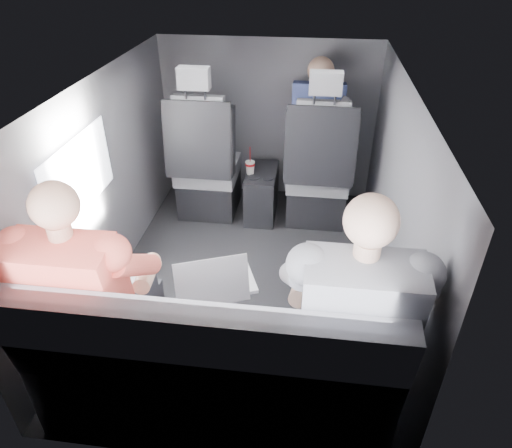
# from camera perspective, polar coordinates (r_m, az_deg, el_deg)

# --- Properties ---
(floor) EXTENTS (2.60, 2.60, 0.00)m
(floor) POSITION_cam_1_polar(r_m,az_deg,el_deg) (3.20, -1.18, -6.91)
(floor) COLOR black
(floor) RESTS_ON ground
(ceiling) EXTENTS (2.60, 2.60, 0.00)m
(ceiling) POSITION_cam_1_polar(r_m,az_deg,el_deg) (2.55, -1.54, 17.07)
(ceiling) COLOR #B2B2AD
(ceiling) RESTS_ON panel_back
(panel_left) EXTENTS (0.02, 2.60, 1.35)m
(panel_left) POSITION_cam_1_polar(r_m,az_deg,el_deg) (3.07, -18.27, 4.59)
(panel_left) COLOR #56565B
(panel_left) RESTS_ON floor
(panel_right) EXTENTS (0.02, 2.60, 1.35)m
(panel_right) POSITION_cam_1_polar(r_m,az_deg,el_deg) (2.83, 16.98, 2.42)
(panel_right) COLOR #56565B
(panel_right) RESTS_ON floor
(panel_front) EXTENTS (1.80, 0.02, 1.35)m
(panel_front) POSITION_cam_1_polar(r_m,az_deg,el_deg) (3.99, 1.49, 12.77)
(panel_front) COLOR #56565B
(panel_front) RESTS_ON floor
(panel_back) EXTENTS (1.80, 0.02, 1.35)m
(panel_back) POSITION_cam_1_polar(r_m,az_deg,el_deg) (1.81, -7.68, -16.56)
(panel_back) COLOR #56565B
(panel_back) RESTS_ON floor
(side_window) EXTENTS (0.02, 0.75, 0.42)m
(side_window) POSITION_cam_1_polar(r_m,az_deg,el_deg) (2.72, -21.12, 5.72)
(side_window) COLOR white
(side_window) RESTS_ON panel_left
(seatbelt) EXTENTS (0.35, 0.11, 0.59)m
(seatbelt) POSITION_cam_1_polar(r_m,az_deg,el_deg) (3.34, 8.18, 10.65)
(seatbelt) COLOR black
(seatbelt) RESTS_ON front_seat_right
(front_seat_left) EXTENTS (0.52, 0.58, 1.26)m
(front_seat_left) POSITION_cam_1_polar(r_m,az_deg,el_deg) (3.75, -6.23, 6.66)
(front_seat_left) COLOR black
(front_seat_left) RESTS_ON floor
(front_seat_right) EXTENTS (0.52, 0.58, 1.26)m
(front_seat_right) POSITION_cam_1_polar(r_m,az_deg,el_deg) (3.66, 7.71, 5.85)
(front_seat_right) COLOR black
(front_seat_right) RESTS_ON floor
(center_console) EXTENTS (0.24, 0.48, 0.41)m
(center_console) POSITION_cam_1_polar(r_m,az_deg,el_deg) (3.80, 0.71, 3.88)
(center_console) COLOR black
(center_console) RESTS_ON floor
(rear_bench) EXTENTS (1.60, 0.57, 0.92)m
(rear_bench) POSITION_cam_1_polar(r_m,az_deg,el_deg) (2.24, -5.44, -18.12)
(rear_bench) COLOR slate
(rear_bench) RESTS_ON floor
(soda_cup) EXTENTS (0.08, 0.08, 0.23)m
(soda_cup) POSITION_cam_1_polar(r_m,az_deg,el_deg) (3.65, -0.74, 7.14)
(soda_cup) COLOR white
(soda_cup) RESTS_ON center_console
(laptop_white) EXTENTS (0.38, 0.38, 0.24)m
(laptop_white) POSITION_cam_1_polar(r_m,az_deg,el_deg) (2.36, -19.20, -6.06)
(laptop_white) COLOR silver
(laptop_white) RESTS_ON passenger_rear_left
(laptop_silver) EXTENTS (0.40, 0.41, 0.24)m
(laptop_silver) POSITION_cam_1_polar(r_m,az_deg,el_deg) (2.20, -4.88, -7.23)
(laptop_silver) COLOR silver
(laptop_silver) RESTS_ON rear_bench
(laptop_black) EXTENTS (0.37, 0.39, 0.22)m
(laptop_black) POSITION_cam_1_polar(r_m,az_deg,el_deg) (2.16, 12.15, -9.03)
(laptop_black) COLOR black
(laptop_black) RESTS_ON passenger_rear_right
(passenger_rear_left) EXTENTS (0.54, 0.65, 1.28)m
(passenger_rear_left) POSITION_cam_1_polar(r_m,az_deg,el_deg) (2.23, -19.66, -8.31)
(passenger_rear_left) COLOR #2E2D32
(passenger_rear_left) RESTS_ON rear_bench
(passenger_rear_right) EXTENTS (0.55, 0.66, 1.30)m
(passenger_rear_right) POSITION_cam_1_polar(r_m,az_deg,el_deg) (2.02, 11.88, -11.22)
(passenger_rear_right) COLOR navy
(passenger_rear_right) RESTS_ON rear_bench
(passenger_front_right) EXTENTS (0.41, 0.41, 0.83)m
(passenger_front_right) POSITION_cam_1_polar(r_m,az_deg,el_deg) (3.75, 7.62, 12.47)
(passenger_front_right) COLOR navy
(passenger_front_right) RESTS_ON front_seat_right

